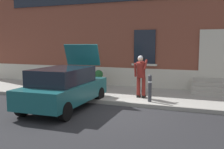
# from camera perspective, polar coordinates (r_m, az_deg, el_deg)

# --- Properties ---
(ground_plane) EXTENTS (80.00, 80.00, 0.00)m
(ground_plane) POSITION_cam_1_polar(r_m,az_deg,el_deg) (9.14, 1.29, -8.21)
(ground_plane) COLOR #232326
(sidewalk) EXTENTS (24.00, 3.60, 0.15)m
(sidewalk) POSITION_cam_1_polar(r_m,az_deg,el_deg) (11.73, 6.04, -4.51)
(sidewalk) COLOR #99968E
(sidewalk) RESTS_ON ground
(curb_edge) EXTENTS (24.00, 0.12, 0.15)m
(curb_edge) POSITION_cam_1_polar(r_m,az_deg,el_deg) (9.99, 3.17, -6.48)
(curb_edge) COLOR gray
(curb_edge) RESTS_ON ground
(building_facade) EXTENTS (24.00, 1.52, 7.50)m
(building_facade) POSITION_cam_1_polar(r_m,az_deg,el_deg) (13.98, 9.05, 12.30)
(building_facade) COLOR brown
(building_facade) RESTS_ON ground
(entrance_stoop) EXTENTS (1.61, 1.28, 0.64)m
(entrance_stoop) POSITION_cam_1_polar(r_m,az_deg,el_deg) (12.57, 20.79, -2.70)
(entrance_stoop) COLOR #9E998E
(entrance_stoop) RESTS_ON sidewalk
(hatchback_car_teal) EXTENTS (1.92, 4.13, 2.34)m
(hatchback_car_teal) POSITION_cam_1_polar(r_m,az_deg,el_deg) (9.63, -10.34, -2.68)
(hatchback_car_teal) COLOR #165156
(hatchback_car_teal) RESTS_ON ground
(bollard_near_person) EXTENTS (0.15, 0.15, 1.04)m
(bollard_near_person) POSITION_cam_1_polar(r_m,az_deg,el_deg) (10.03, 8.28, -2.76)
(bollard_near_person) COLOR #333338
(bollard_near_person) RESTS_ON sidewalk
(person_on_phone) EXTENTS (0.51, 0.51, 1.74)m
(person_on_phone) POSITION_cam_1_polar(r_m,az_deg,el_deg) (10.64, 6.33, 0.18)
(person_on_phone) COLOR maroon
(person_on_phone) RESTS_ON sidewalk
(planter_cream) EXTENTS (0.44, 0.44, 0.86)m
(planter_cream) POSITION_cam_1_polar(r_m,az_deg,el_deg) (14.51, -9.05, -0.26)
(planter_cream) COLOR beige
(planter_cream) RESTS_ON sidewalk
(planter_terracotta) EXTENTS (0.44, 0.44, 0.86)m
(planter_terracotta) POSITION_cam_1_polar(r_m,az_deg,el_deg) (13.45, -2.90, -0.74)
(planter_terracotta) COLOR #B25B38
(planter_terracotta) RESTS_ON sidewalk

